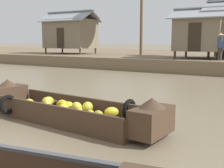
{
  "coord_description": "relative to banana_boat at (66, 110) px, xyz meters",
  "views": [
    {
      "loc": [
        4.71,
        -1.56,
        2.03
      ],
      "look_at": [
        -0.18,
        6.61,
        0.61
      ],
      "focal_mm": 47.01,
      "sensor_mm": 36.0,
      "label": 1
    }
  ],
  "objects": [
    {
      "name": "banana_boat",
      "position": [
        0.0,
        0.0,
        0.0
      ],
      "size": [
        5.47,
        1.66,
        0.88
      ],
      "color": "#473323",
      "rests_on": "ground"
    },
    {
      "name": "ground_plane",
      "position": [
        -0.03,
        5.97,
        -0.3
      ],
      "size": [
        300.0,
        300.0,
        0.0
      ],
      "primitive_type": "plane",
      "color": "#7A6B51"
    },
    {
      "name": "stilt_house_mid_left",
      "position": [
        -0.44,
        14.54,
        2.21
      ],
      "size": [
        3.73,
        3.37,
        3.38
      ],
      "color": "#4C3826",
      "rests_on": "riverbank_strip"
    },
    {
      "name": "stilt_house_left",
      "position": [
        -12.63,
        15.88,
        2.39
      ],
      "size": [
        5.08,
        3.24,
        3.86
      ],
      "color": "#4C3826",
      "rests_on": "riverbank_strip"
    },
    {
      "name": "vendor_person",
      "position": [
        1.12,
        13.17,
        1.45
      ],
      "size": [
        0.44,
        0.44,
        1.66
      ],
      "color": "#332D28",
      "rests_on": "riverbank_strip"
    }
  ]
}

